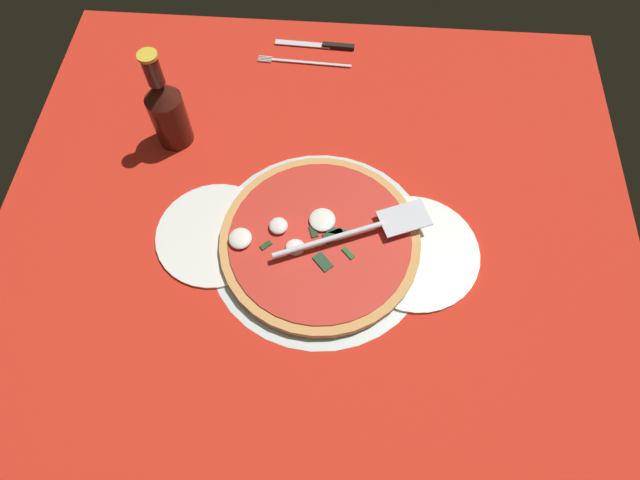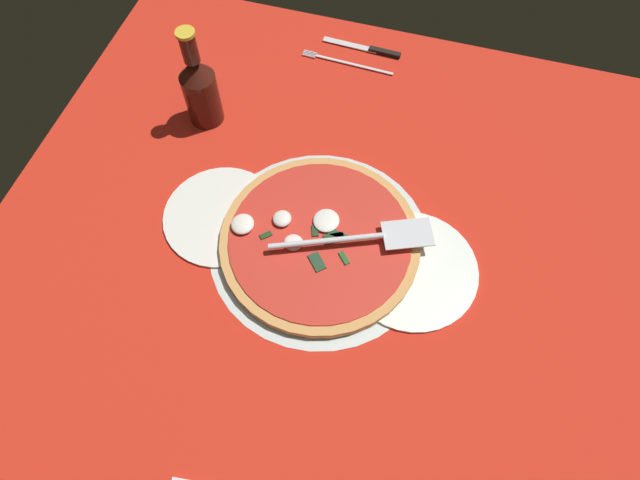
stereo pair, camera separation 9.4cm
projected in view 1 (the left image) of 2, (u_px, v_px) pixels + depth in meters
ground_plane at (313, 248)px, 95.79cm from camera, size 115.83×115.83×0.80cm
pizza_pan at (320, 244)px, 95.29cm from camera, size 39.21×39.21×0.82cm
dinner_plate_left at (216, 234)px, 96.09cm from camera, size 21.17×21.17×1.00cm
dinner_plate_right at (414, 252)px, 94.36cm from camera, size 22.94×22.94×1.00cm
pizza at (319, 240)px, 94.17cm from camera, size 35.22×35.22×3.00cm
pizza_server at (360, 230)px, 92.27cm from camera, size 27.28×13.92×1.00cm
place_setting_far at (314, 55)px, 117.89cm from camera, size 21.92×13.10×1.40cm
beer_bottle at (167, 110)px, 99.58cm from camera, size 6.80×6.80×21.69cm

